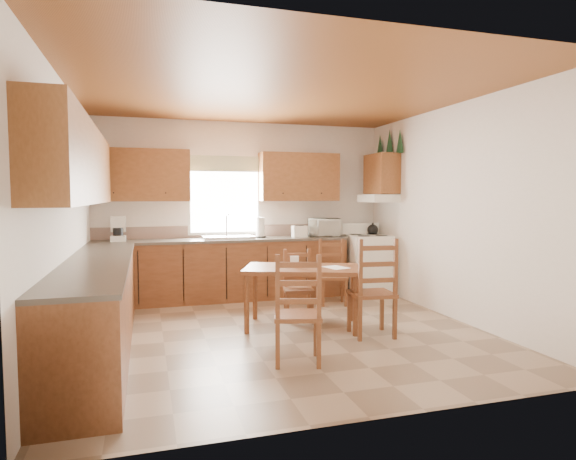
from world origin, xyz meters
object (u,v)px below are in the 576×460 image
object	(u,v)px
microwave	(324,227)
chair_far_right	(333,273)
dining_table	(302,297)
chair_near_right	(372,287)
chair_far_left	(298,285)
chair_near_left	(297,308)
stove	(368,265)

from	to	relation	value
microwave	chair_far_right	xyz separation A→B (m)	(-0.16, -0.77, -0.60)
dining_table	chair_far_right	xyz separation A→B (m)	(0.80, 1.02, 0.10)
chair_near_right	chair_far_right	world-z (taller)	chair_near_right
chair_near_right	chair_far_left	distance (m)	1.09
chair_far_left	chair_near_right	bearing A→B (deg)	-48.05
dining_table	chair_near_left	world-z (taller)	chair_near_left
microwave	chair_far_right	world-z (taller)	microwave
dining_table	chair_near_left	size ratio (longest dim) A/B	1.31
chair_far_left	chair_far_right	distance (m)	0.97
chair_near_left	chair_near_right	size ratio (longest dim) A/B	0.94
chair_far_left	chair_far_right	xyz separation A→B (m)	(0.72, 0.64, 0.03)
chair_near_left	chair_far_left	distance (m)	1.61
stove	dining_table	distance (m)	2.21
stove	dining_table	world-z (taller)	stove
chair_far_right	chair_near_left	bearing A→B (deg)	-106.33
microwave	chair_far_left	distance (m)	1.78
microwave	chair_far_left	bearing A→B (deg)	-107.54
stove	chair_near_right	size ratio (longest dim) A/B	0.85
chair_near_left	stove	bearing A→B (deg)	-112.00
dining_table	chair_far_left	world-z (taller)	chair_far_left
microwave	dining_table	bearing A→B (deg)	-103.67
dining_table	chair_far_left	bearing A→B (deg)	99.56
stove	chair_far_right	distance (m)	0.94
chair_near_right	chair_far_right	bearing A→B (deg)	-90.17
microwave	chair_near_left	distance (m)	3.29
chair_far_left	dining_table	bearing A→B (deg)	-90.64
dining_table	chair_near_left	xyz separation A→B (m)	(-0.42, -1.14, 0.15)
microwave	stove	bearing A→B (deg)	-8.31
chair_near_left	chair_near_right	xyz separation A→B (m)	(1.06, 0.60, 0.03)
microwave	chair_near_left	world-z (taller)	microwave
microwave	chair_far_left	world-z (taller)	microwave
stove	chair_far_left	xyz separation A→B (m)	(-1.52, -1.14, -0.03)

